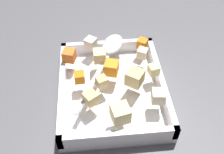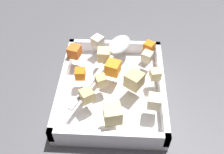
# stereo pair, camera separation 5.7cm
# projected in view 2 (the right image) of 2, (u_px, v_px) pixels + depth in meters

# --- Properties ---
(ground_plane) EXTENTS (4.00, 4.00, 0.00)m
(ground_plane) POSITION_uv_depth(u_px,v_px,m) (114.00, 98.00, 0.60)
(ground_plane) COLOR #4C4C51
(baking_dish) EXTENTS (0.28, 0.24, 0.05)m
(baking_dish) POSITION_uv_depth(u_px,v_px,m) (112.00, 90.00, 0.60)
(baking_dish) COLOR silver
(baking_dish) RESTS_ON ground_plane
(carrot_chunk_mid_right) EXTENTS (0.03, 0.03, 0.03)m
(carrot_chunk_mid_right) POSITION_uv_depth(u_px,v_px,m) (74.00, 52.00, 0.62)
(carrot_chunk_mid_right) COLOR orange
(carrot_chunk_mid_right) RESTS_ON baking_dish
(carrot_chunk_heap_top) EXTENTS (0.02, 0.02, 0.02)m
(carrot_chunk_heap_top) POSITION_uv_depth(u_px,v_px,m) (80.00, 74.00, 0.58)
(carrot_chunk_heap_top) COLOR orange
(carrot_chunk_heap_top) RESTS_ON baking_dish
(carrot_chunk_corner_nw) EXTENTS (0.04, 0.04, 0.03)m
(carrot_chunk_corner_nw) POSITION_uv_depth(u_px,v_px,m) (113.00, 68.00, 0.58)
(carrot_chunk_corner_nw) COLOR orange
(carrot_chunk_corner_nw) RESTS_ON baking_dish
(carrot_chunk_heap_side) EXTENTS (0.03, 0.03, 0.02)m
(carrot_chunk_heap_side) POSITION_uv_depth(u_px,v_px,m) (149.00, 47.00, 0.64)
(carrot_chunk_heap_side) COLOR orange
(carrot_chunk_heap_side) RESTS_ON baking_dish
(potato_chunk_far_right) EXTENTS (0.03, 0.03, 0.02)m
(potato_chunk_far_right) POSITION_uv_depth(u_px,v_px,m) (147.00, 56.00, 0.61)
(potato_chunk_far_right) COLOR beige
(potato_chunk_far_right) RESTS_ON baking_dish
(potato_chunk_under_handle) EXTENTS (0.04, 0.04, 0.03)m
(potato_chunk_under_handle) POSITION_uv_depth(u_px,v_px,m) (113.00, 114.00, 0.49)
(potato_chunk_under_handle) COLOR #E0CC89
(potato_chunk_under_handle) RESTS_ON baking_dish
(potato_chunk_near_right) EXTENTS (0.04, 0.04, 0.03)m
(potato_chunk_near_right) POSITION_uv_depth(u_px,v_px,m) (87.00, 95.00, 0.53)
(potato_chunk_near_right) COLOR tan
(potato_chunk_near_right) RESTS_ON baking_dish
(potato_chunk_far_left) EXTENTS (0.03, 0.03, 0.02)m
(potato_chunk_far_left) POSITION_uv_depth(u_px,v_px,m) (101.00, 79.00, 0.56)
(potato_chunk_far_left) COLOR tan
(potato_chunk_far_left) RESTS_ON baking_dish
(potato_chunk_near_left) EXTENTS (0.03, 0.03, 0.03)m
(potato_chunk_near_left) POSITION_uv_depth(u_px,v_px,m) (154.00, 101.00, 0.52)
(potato_chunk_near_left) COLOR beige
(potato_chunk_near_left) RESTS_ON baking_dish
(potato_chunk_rim_edge) EXTENTS (0.03, 0.03, 0.03)m
(potato_chunk_rim_edge) POSITION_uv_depth(u_px,v_px,m) (104.00, 55.00, 0.61)
(potato_chunk_rim_edge) COLOR #E0CC89
(potato_chunk_rim_edge) RESTS_ON baking_dish
(potato_chunk_near_spoon) EXTENTS (0.05, 0.05, 0.03)m
(potato_chunk_near_spoon) POSITION_uv_depth(u_px,v_px,m) (134.00, 79.00, 0.56)
(potato_chunk_near_spoon) COLOR tan
(potato_chunk_near_spoon) RESTS_ON baking_dish
(potato_chunk_front_center) EXTENTS (0.03, 0.03, 0.02)m
(potato_chunk_front_center) POSITION_uv_depth(u_px,v_px,m) (155.00, 74.00, 0.57)
(potato_chunk_front_center) COLOR #E0CC89
(potato_chunk_front_center) RESTS_ON baking_dish
(parsnip_chunk_center) EXTENTS (0.04, 0.04, 0.03)m
(parsnip_chunk_center) POSITION_uv_depth(u_px,v_px,m) (98.00, 41.00, 0.65)
(parsnip_chunk_center) COLOR silver
(parsnip_chunk_center) RESTS_ON baking_dish
(serving_spoon) EXTENTS (0.25, 0.14, 0.02)m
(serving_spoon) POSITION_uv_depth(u_px,v_px,m) (117.00, 48.00, 0.64)
(serving_spoon) COLOR silver
(serving_spoon) RESTS_ON baking_dish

